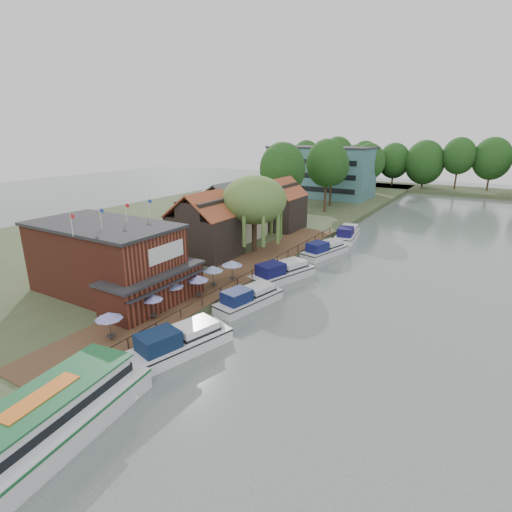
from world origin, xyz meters
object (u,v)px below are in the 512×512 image
Objects in this scene: cottage_a at (205,225)px; umbrella_3 at (198,287)px; umbrella_1 at (153,306)px; cruiser_0 at (180,339)px; cottage_c at (280,204)px; swan at (135,397)px; tour_boat at (33,430)px; hotel_block at (321,171)px; umbrella_2 at (172,293)px; cottage_b at (230,210)px; willow at (254,215)px; umbrella_0 at (110,326)px; cruiser_1 at (249,296)px; cruiser_3 at (325,248)px; umbrella_4 at (213,277)px; cruiser_4 at (347,232)px; cruiser_2 at (282,270)px; pub at (119,261)px; umbrella_5 at (232,271)px.

umbrella_3 is (8.14, -11.62, -2.96)m from cottage_a.
umbrella_1 is 4.93m from cruiser_0.
umbrella_3 is at bearing -76.88° from cottage_c.
swan is (1.43, -6.05, -1.00)m from cruiser_0.
tour_boat is 6.33m from swan.
hotel_block reaches higher than umbrella_2.
cottage_b is 4.04× the size of umbrella_1.
umbrella_0 is (3.02, -26.77, -3.93)m from willow.
cruiser_0 reaches higher than swan.
cruiser_3 is at bearing 101.79° from cruiser_1.
umbrella_3 is at bearing -86.31° from cruiser_3.
umbrella_1 is at bearing -68.58° from cottage_b.
cruiser_0 is at bearing -72.16° from willow.
cruiser_1 is at bearing 83.09° from tour_boat.
cottage_a is at bearing 118.59° from swan.
cruiser_1 reaches higher than swan.
swan is (5.94, -7.74, -2.07)m from umbrella_1.
umbrella_2 is at bearing -67.35° from cottage_b.
cottage_b is 1.05× the size of cruiser_1.
hotel_block is 2.70× the size of cruiser_3.
cruiser_3 is (0.07, 30.37, -0.08)m from cruiser_0.
cottage_c reaches higher than umbrella_4.
umbrella_2 reaches higher than cruiser_4.
swan is at bearing -67.67° from umbrella_3.
cruiser_2 is 11.72m from cruiser_3.
cruiser_0 is at bearing -19.71° from pub.
cottage_a reaches higher than cruiser_0.
umbrella_4 reaches higher than swan.
cruiser_1 is (19.22, -64.66, -6.05)m from hotel_block.
umbrella_1 is 1.00× the size of umbrella_5.
swan is at bearing -64.59° from cottage_b.
cruiser_4 is 0.66× the size of tour_boat.
umbrella_3 reaches higher than cruiser_1.
cottage_b is 9.85m from cottage_c.
cottage_c is (8.00, -37.00, -1.90)m from hotel_block.
cruiser_0 is at bearing -76.17° from cruiser_3.
umbrella_3 is 23.38m from cruiser_3.
cruiser_2 is (4.11, 21.42, -1.08)m from umbrella_0.
cottage_c reaches higher than cruiser_0.
umbrella_0 is at bearing -86.83° from umbrella_2.
umbrella_2 is (10.10, -24.20, -2.96)m from cottage_b.
cottage_c is at bearing 100.48° from umbrella_1.
umbrella_2 is at bearing 151.78° from cruiser_0.
umbrella_5 is at bearing 121.52° from cruiser_0.
cruiser_2 is 1.00× the size of cruiser_4.
tour_boat is (0.30, -42.50, 0.52)m from cruiser_3.
cruiser_2 is at bearing -71.71° from hotel_block.
umbrella_1 reaches higher than cruiser_1.
umbrella_2 is 0.16× the size of tour_boat.
umbrella_1 reaches higher than cruiser_2.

